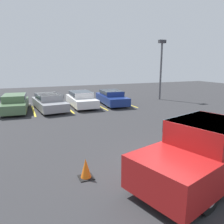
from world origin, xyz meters
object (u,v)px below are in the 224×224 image
at_px(parked_sedan_a, 15,103).
at_px(parked_sedan_d, 112,97).
at_px(light_post, 161,63).
at_px(wheel_stop_curb, 20,105).
at_px(parked_sedan_c, 81,99).
at_px(pickup_truck, 212,149).
at_px(traffic_cone, 86,169).
at_px(parked_sedan_b, 49,101).

relative_size(parked_sedan_a, parked_sedan_d, 0.95).
relative_size(light_post, wheel_stop_curb, 3.27).
height_order(parked_sedan_c, parked_sedan_d, parked_sedan_c).
relative_size(pickup_truck, parked_sedan_d, 1.31).
relative_size(traffic_cone, wheel_stop_curb, 0.37).
bearing_deg(parked_sedan_c, light_post, 95.27).
distance_m(pickup_truck, light_post, 15.69).
distance_m(pickup_truck, parked_sedan_d, 12.96).
bearing_deg(parked_sedan_c, pickup_truck, 4.11).
bearing_deg(pickup_truck, parked_sedan_b, 88.68).
distance_m(parked_sedan_a, parked_sedan_d, 7.79).
bearing_deg(wheel_stop_curb, traffic_cone, -82.39).
xyz_separation_m(parked_sedan_b, parked_sedan_c, (2.65, 0.28, 0.01)).
xyz_separation_m(parked_sedan_a, parked_sedan_b, (2.43, -0.26, -0.02)).
bearing_deg(light_post, parked_sedan_b, -175.23).
height_order(parked_sedan_c, light_post, light_post).
bearing_deg(pickup_truck, light_post, 44.61).
relative_size(parked_sedan_d, wheel_stop_curb, 2.68).
relative_size(parked_sedan_b, light_post, 0.85).
bearing_deg(wheel_stop_curb, pickup_truck, -69.93).
bearing_deg(light_post, parked_sedan_c, -175.67).
xyz_separation_m(pickup_truck, parked_sedan_b, (-3.36, 12.60, -0.26)).
bearing_deg(light_post, parked_sedan_a, -177.22).
relative_size(pickup_truck, parked_sedan_a, 1.37).
bearing_deg(traffic_cone, pickup_truck, -20.84).
distance_m(parked_sedan_d, wheel_stop_curb, 7.84).
xyz_separation_m(parked_sedan_b, traffic_cone, (-0.31, -11.21, -0.36)).
relative_size(parked_sedan_b, wheel_stop_curb, 2.78).
distance_m(parked_sedan_a, parked_sedan_b, 2.44).
height_order(parked_sedan_b, wheel_stop_curb, parked_sedan_b).
relative_size(pickup_truck, parked_sedan_b, 1.26).
distance_m(parked_sedan_b, traffic_cone, 11.22).
bearing_deg(parked_sedan_d, wheel_stop_curb, -101.93).
bearing_deg(light_post, wheel_stop_curb, 173.34).
bearing_deg(light_post, pickup_truck, -119.15).
xyz_separation_m(parked_sedan_c, traffic_cone, (-2.96, -11.49, -0.37)).
xyz_separation_m(parked_sedan_a, parked_sedan_d, (7.79, -0.06, -0.03)).
xyz_separation_m(parked_sedan_c, wheel_stop_curb, (-4.78, 2.15, -0.60)).
bearing_deg(parked_sedan_b, parked_sedan_c, 90.21).
distance_m(pickup_truck, wheel_stop_curb, 16.03).
xyz_separation_m(parked_sedan_b, parked_sedan_d, (5.36, 0.20, -0.01)).
xyz_separation_m(light_post, traffic_cone, (-11.20, -12.11, -3.24)).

